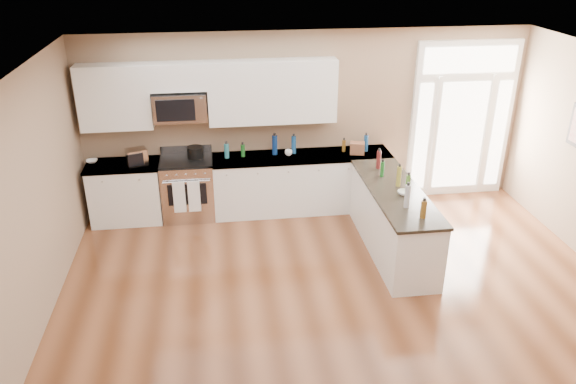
# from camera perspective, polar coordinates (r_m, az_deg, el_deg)

# --- Properties ---
(ground) EXTENTS (8.00, 8.00, 0.00)m
(ground) POSITION_cam_1_polar(r_m,az_deg,el_deg) (6.20, 8.17, -16.93)
(ground) COLOR #572E18
(room_shell) EXTENTS (8.00, 8.00, 8.00)m
(room_shell) POSITION_cam_1_polar(r_m,az_deg,el_deg) (5.22, 9.29, -2.79)
(room_shell) COLOR #91765C
(room_shell) RESTS_ON ground
(back_cabinet_left) EXTENTS (1.10, 0.66, 0.94)m
(back_cabinet_left) POSITION_cam_1_polar(r_m,az_deg,el_deg) (9.01, -16.08, -0.17)
(back_cabinet_left) COLOR white
(back_cabinet_left) RESTS_ON ground
(back_cabinet_right) EXTENTS (2.85, 0.66, 0.94)m
(back_cabinet_right) POSITION_cam_1_polar(r_m,az_deg,el_deg) (8.99, 1.25, 0.80)
(back_cabinet_right) COLOR white
(back_cabinet_right) RESTS_ON ground
(peninsula_cabinet) EXTENTS (0.69, 2.32, 0.94)m
(peninsula_cabinet) POSITION_cam_1_polar(r_m,az_deg,el_deg) (7.96, 10.59, -3.04)
(peninsula_cabinet) COLOR white
(peninsula_cabinet) RESTS_ON ground
(upper_cabinet_left) EXTENTS (1.04, 0.33, 0.95)m
(upper_cabinet_left) POSITION_cam_1_polar(r_m,az_deg,el_deg) (8.65, -17.20, 9.19)
(upper_cabinet_left) COLOR white
(upper_cabinet_left) RESTS_ON room_shell
(upper_cabinet_right) EXTENTS (1.94, 0.33, 0.95)m
(upper_cabinet_right) POSITION_cam_1_polar(r_m,az_deg,el_deg) (8.57, -1.60, 10.15)
(upper_cabinet_right) COLOR white
(upper_cabinet_right) RESTS_ON room_shell
(upper_cabinet_short) EXTENTS (0.82, 0.33, 0.40)m
(upper_cabinet_short) POSITION_cam_1_polar(r_m,az_deg,el_deg) (8.48, -11.12, 11.45)
(upper_cabinet_short) COLOR white
(upper_cabinet_short) RESTS_ON room_shell
(microwave) EXTENTS (0.78, 0.41, 0.42)m
(microwave) POSITION_cam_1_polar(r_m,az_deg,el_deg) (8.55, -10.90, 8.52)
(microwave) COLOR silver
(microwave) RESTS_ON room_shell
(entry_door) EXTENTS (1.70, 0.10, 2.60)m
(entry_door) POSITION_cam_1_polar(r_m,az_deg,el_deg) (9.68, 17.19, 6.95)
(entry_door) COLOR white
(entry_door) RESTS_ON ground
(kitchen_range) EXTENTS (0.79, 0.70, 1.08)m
(kitchen_range) POSITION_cam_1_polar(r_m,az_deg,el_deg) (8.89, -10.11, 0.40)
(kitchen_range) COLOR silver
(kitchen_range) RESTS_ON ground
(stockpot) EXTENTS (0.29, 0.29, 0.19)m
(stockpot) POSITION_cam_1_polar(r_m,az_deg,el_deg) (8.75, -9.41, 4.06)
(stockpot) COLOR black
(stockpot) RESTS_ON kitchen_range
(toaster_oven) EXTENTS (0.35, 0.31, 0.25)m
(toaster_oven) POSITION_cam_1_polar(r_m,az_deg,el_deg) (8.67, -15.11, 3.47)
(toaster_oven) COLOR silver
(toaster_oven) RESTS_ON back_cabinet_left
(cardboard_box) EXTENTS (0.26, 0.21, 0.18)m
(cardboard_box) POSITION_cam_1_polar(r_m,az_deg,el_deg) (8.88, 7.05, 4.45)
(cardboard_box) COLOR brown
(cardboard_box) RESTS_ON back_cabinet_right
(bowl_left) EXTENTS (0.19, 0.19, 0.04)m
(bowl_left) POSITION_cam_1_polar(r_m,az_deg,el_deg) (8.99, -19.30, 2.97)
(bowl_left) COLOR white
(bowl_left) RESTS_ON back_cabinet_left
(bowl_peninsula) EXTENTS (0.21, 0.21, 0.05)m
(bowl_peninsula) POSITION_cam_1_polar(r_m,az_deg,el_deg) (7.60, 11.67, -0.08)
(bowl_peninsula) COLOR white
(bowl_peninsula) RESTS_ON peninsula_cabinet
(cup_counter) EXTENTS (0.12, 0.12, 0.09)m
(cup_counter) POSITION_cam_1_polar(r_m,az_deg,el_deg) (8.76, 0.05, 4.02)
(cup_counter) COLOR white
(cup_counter) RESTS_ON back_cabinet_right
(counter_bottles) EXTENTS (2.39, 2.46, 0.31)m
(counter_bottles) POSITION_cam_1_polar(r_m,az_deg,el_deg) (8.17, 5.14, 2.99)
(counter_bottles) COLOR #19591E
(counter_bottles) RESTS_ON back_cabinet_right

